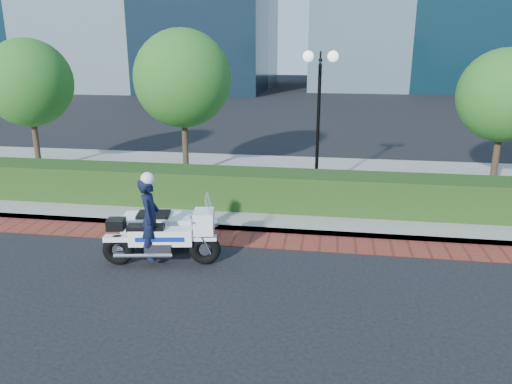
# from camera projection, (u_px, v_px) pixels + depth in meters

# --- Properties ---
(ground) EXTENTS (120.00, 120.00, 0.00)m
(ground) POSITION_uv_depth(u_px,v_px,m) (259.00, 267.00, 10.66)
(ground) COLOR black
(ground) RESTS_ON ground
(brick_strip) EXTENTS (60.00, 1.00, 0.01)m
(brick_strip) POSITION_uv_depth(u_px,v_px,m) (268.00, 240.00, 12.07)
(brick_strip) COLOR maroon
(brick_strip) RESTS_ON ground
(sidewalk) EXTENTS (60.00, 8.00, 0.15)m
(sidewalk) POSITION_uv_depth(u_px,v_px,m) (286.00, 186.00, 16.30)
(sidewalk) COLOR gray
(sidewalk) RESTS_ON ground
(hedge_main) EXTENTS (18.00, 1.20, 1.00)m
(hedge_main) POSITION_uv_depth(u_px,v_px,m) (278.00, 190.00, 13.87)
(hedge_main) COLOR black
(hedge_main) RESTS_ON sidewalk
(lamppost) EXTENTS (1.02, 0.70, 4.21)m
(lamppost) POSITION_uv_depth(u_px,v_px,m) (319.00, 100.00, 14.56)
(lamppost) COLOR black
(lamppost) RESTS_ON sidewalk
(tree_a) EXTENTS (3.00, 3.00, 4.58)m
(tree_a) POSITION_uv_depth(u_px,v_px,m) (28.00, 83.00, 17.16)
(tree_a) COLOR #332319
(tree_a) RESTS_ON sidewalk
(tree_b) EXTENTS (3.20, 3.20, 4.89)m
(tree_b) POSITION_uv_depth(u_px,v_px,m) (182.00, 79.00, 16.30)
(tree_b) COLOR #332319
(tree_b) RESTS_ON sidewalk
(tree_c) EXTENTS (2.80, 2.80, 4.30)m
(tree_c) POSITION_uv_depth(u_px,v_px,m) (505.00, 96.00, 14.96)
(tree_c) COLOR #332319
(tree_c) RESTS_ON sidewalk
(police_motorcycle) EXTENTS (2.54, 1.82, 2.06)m
(police_motorcycle) POSITION_uv_depth(u_px,v_px,m) (159.00, 228.00, 10.95)
(police_motorcycle) COLOR black
(police_motorcycle) RESTS_ON ground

